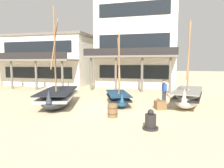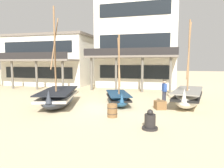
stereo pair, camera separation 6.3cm
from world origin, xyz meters
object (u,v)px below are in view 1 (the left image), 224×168
at_px(fishing_boat_far_right, 118,98).
at_px(cargo_crate, 160,105).
at_px(fishing_boat_near_left, 58,97).
at_px(harbor_building_main, 137,43).
at_px(fisherman_by_hull, 164,92).
at_px(fishing_boat_centre_large, 188,97).
at_px(wooden_barrel, 113,111).
at_px(harbor_building_annex, 51,60).
at_px(capstan_winch, 150,122).

bearing_deg(fishing_boat_far_right, cargo_crate, -10.26).
bearing_deg(fishing_boat_near_left, fishing_boat_far_right, 20.54).
bearing_deg(harbor_building_main, cargo_crate, -74.91).
bearing_deg(fisherman_by_hull, fishing_boat_centre_large, -10.58).
relative_size(wooden_barrel, cargo_crate, 1.14).
xyz_separation_m(fisherman_by_hull, harbor_building_annex, (-14.69, 9.75, 2.33)).
height_order(fishing_boat_far_right, fisherman_by_hull, fishing_boat_far_right).
distance_m(fishing_boat_near_left, harbor_building_main, 14.04).
distance_m(fishing_boat_centre_large, fishing_boat_far_right, 4.59).
distance_m(capstan_winch, cargo_crate, 4.01).
distance_m(fisherman_by_hull, capstan_winch, 5.69).
distance_m(fishing_boat_centre_large, harbor_building_annex, 19.23).
height_order(fishing_boat_near_left, harbor_building_main, harbor_building_main).
relative_size(wooden_barrel, harbor_building_annex, 0.06).
bearing_deg(fishing_boat_far_right, fisherman_by_hull, 21.02).
bearing_deg(cargo_crate, fishing_boat_near_left, -172.28).
distance_m(fishing_boat_centre_large, wooden_barrel, 5.65).
relative_size(fishing_boat_centre_large, fisherman_by_hull, 3.23).
height_order(fishing_boat_centre_large, wooden_barrel, fishing_boat_centre_large).
bearing_deg(fishing_boat_centre_large, capstan_winch, -110.49).
relative_size(fishing_boat_centre_large, wooden_barrel, 7.78).
bearing_deg(harbor_building_annex, cargo_crate, -38.21).
height_order(fishing_boat_far_right, wooden_barrel, fishing_boat_far_right).
xyz_separation_m(fishing_boat_centre_large, harbor_building_annex, (-16.21, 10.04, 2.55)).
bearing_deg(fishing_boat_centre_large, fisherman_by_hull, 169.42).
distance_m(fisherman_by_hull, wooden_barrel, 4.94).
xyz_separation_m(fishing_boat_near_left, fisherman_by_hull, (6.67, 2.53, 0.23)).
height_order(fishing_boat_near_left, capstan_winch, fishing_boat_near_left).
bearing_deg(harbor_building_main, fishing_boat_far_right, -87.72).
bearing_deg(capstan_winch, fisherman_by_hull, 85.08).
xyz_separation_m(fishing_boat_near_left, harbor_building_annex, (-8.02, 12.28, 2.56)).
relative_size(fishing_boat_near_left, cargo_crate, 10.10).
bearing_deg(fishing_boat_near_left, harbor_building_main, 75.95).
distance_m(fishing_boat_near_left, cargo_crate, 6.54).
xyz_separation_m(fisherman_by_hull, capstan_winch, (-0.49, -5.65, -0.50)).
xyz_separation_m(wooden_barrel, harbor_building_main, (-0.89, 14.56, 4.79)).
height_order(fishing_boat_centre_large, capstan_winch, fishing_boat_centre_large).
relative_size(capstan_winch, harbor_building_annex, 0.08).
bearing_deg(fishing_boat_near_left, wooden_barrel, -22.03).
xyz_separation_m(fishing_boat_far_right, harbor_building_main, (-0.46, 11.51, 4.66)).
height_order(fisherman_by_hull, harbor_building_main, harbor_building_main).
bearing_deg(fisherman_by_hull, harbor_building_annex, 146.42).
relative_size(fishing_boat_near_left, capstan_winch, 7.12).
distance_m(fishing_boat_near_left, capstan_winch, 6.93).
distance_m(cargo_crate, harbor_building_main, 13.37).
height_order(capstan_winch, harbor_building_annex, harbor_building_annex).
height_order(fisherman_by_hull, capstan_winch, fisherman_by_hull).
height_order(cargo_crate, harbor_building_main, harbor_building_main).
xyz_separation_m(fishing_boat_near_left, fishing_boat_far_right, (3.68, 1.38, -0.13)).
bearing_deg(fishing_boat_centre_large, fishing_boat_far_right, -169.14).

